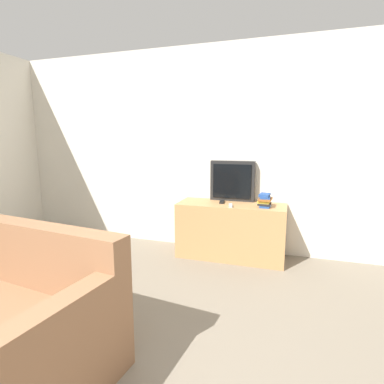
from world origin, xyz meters
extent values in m
cube|color=silver|center=(0.00, 3.03, 1.30)|extent=(9.00, 0.06, 2.60)
cube|color=tan|center=(0.15, 2.73, 0.33)|extent=(1.29, 0.49, 0.67)
cube|color=black|center=(0.11, 2.94, 0.92)|extent=(0.55, 0.08, 0.50)
cube|color=black|center=(0.11, 2.89, 0.92)|extent=(0.47, 0.01, 0.42)
cube|color=#8C6042|center=(-0.95, 0.78, 0.65)|extent=(1.67, 0.36, 0.44)
cube|color=#8C6042|center=(-0.23, 0.34, 0.33)|extent=(0.24, 0.87, 0.67)
cube|color=#23478E|center=(0.55, 2.67, 0.68)|extent=(0.12, 0.17, 0.03)
cube|color=black|center=(0.54, 2.67, 0.71)|extent=(0.15, 0.17, 0.02)
cube|color=gold|center=(0.53, 2.69, 0.73)|extent=(0.14, 0.18, 0.03)
cube|color=#995623|center=(0.55, 2.69, 0.76)|extent=(0.15, 0.22, 0.02)
cube|color=#23478E|center=(0.54, 2.67, 0.78)|extent=(0.12, 0.16, 0.02)
cube|color=#23478E|center=(0.54, 2.68, 0.81)|extent=(0.13, 0.18, 0.03)
cube|color=black|center=(0.02, 2.76, 0.68)|extent=(0.07, 0.16, 0.02)
cube|color=#B7B7B7|center=(0.16, 2.59, 0.68)|extent=(0.07, 0.15, 0.02)
camera|label=1|loc=(0.77, -0.77, 1.42)|focal=28.00mm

